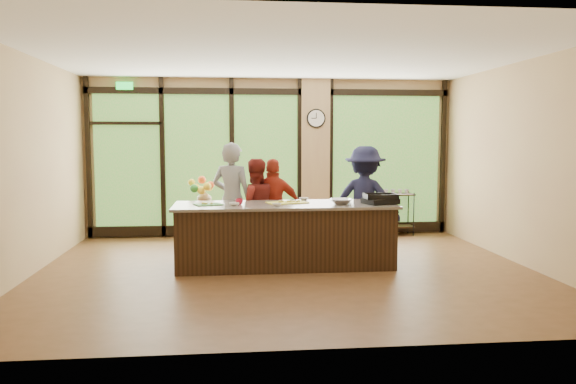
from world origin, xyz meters
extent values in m
plane|color=brown|center=(0.00, 0.00, 0.00)|extent=(7.00, 7.00, 0.00)
plane|color=white|center=(0.00, 0.00, 3.00)|extent=(7.00, 7.00, 0.00)
plane|color=tan|center=(0.00, 3.00, 1.50)|extent=(7.00, 0.00, 7.00)
plane|color=tan|center=(-3.50, 0.00, 1.50)|extent=(0.00, 6.00, 6.00)
plane|color=tan|center=(3.50, 0.00, 1.50)|extent=(0.00, 6.00, 6.00)
cube|color=tan|center=(0.85, 2.94, 1.50)|extent=(0.55, 0.12, 3.00)
cube|color=black|center=(0.00, 2.95, 2.75)|extent=(6.90, 0.08, 0.12)
cube|color=black|center=(0.00, 2.95, 0.12)|extent=(6.90, 0.08, 0.20)
cube|color=#19D83F|center=(-2.70, 2.90, 2.83)|extent=(0.30, 0.04, 0.14)
cube|color=#315F21|center=(-2.70, 2.97, 1.45)|extent=(1.20, 0.02, 2.50)
cube|color=#315F21|center=(-1.40, 2.97, 1.45)|extent=(1.20, 0.02, 2.50)
cube|color=#315F21|center=(-0.10, 2.97, 1.45)|extent=(1.20, 0.02, 2.50)
cube|color=#315F21|center=(2.25, 2.97, 1.45)|extent=(2.10, 0.02, 2.50)
cube|color=black|center=(-3.40, 2.95, 1.50)|extent=(0.08, 0.08, 3.00)
cube|color=black|center=(-2.05, 2.95, 1.50)|extent=(0.08, 0.08, 3.00)
cube|color=black|center=(-0.75, 2.95, 1.50)|extent=(0.08, 0.08, 3.00)
cube|color=black|center=(0.55, 2.95, 1.50)|extent=(0.08, 0.08, 3.00)
cube|color=black|center=(1.15, 2.95, 1.50)|extent=(0.08, 0.08, 3.00)
cube|color=black|center=(3.40, 2.95, 1.50)|extent=(0.08, 0.08, 3.00)
cube|color=black|center=(0.00, 0.30, 0.44)|extent=(3.10, 1.00, 0.88)
cube|color=slate|center=(0.00, 0.30, 0.90)|extent=(3.20, 1.10, 0.04)
cylinder|color=black|center=(0.85, 2.87, 2.25)|extent=(0.36, 0.04, 0.36)
cylinder|color=white|center=(0.85, 2.85, 2.25)|extent=(0.31, 0.01, 0.31)
cube|color=black|center=(0.85, 2.85, 2.30)|extent=(0.01, 0.00, 0.11)
cube|color=black|center=(0.80, 2.85, 2.25)|extent=(0.09, 0.00, 0.01)
imported|color=gray|center=(-0.76, 1.06, 0.90)|extent=(0.78, 0.67, 1.81)
imported|color=maroon|center=(-0.41, 1.05, 0.78)|extent=(0.85, 0.72, 1.55)
imported|color=maroon|center=(-0.09, 1.16, 0.77)|extent=(0.95, 0.50, 1.55)
imported|color=#181935|center=(1.36, 1.01, 0.87)|extent=(1.29, 1.04, 1.75)
cube|color=black|center=(1.38, 0.14, 0.96)|extent=(0.54, 0.48, 0.08)
imported|color=silver|center=(0.81, 0.17, 0.96)|extent=(0.35, 0.35, 0.08)
cube|color=#37822F|center=(-1.10, 0.28, 0.93)|extent=(0.44, 0.39, 0.01)
cube|color=yellow|center=(0.13, 0.41, 0.93)|extent=(0.48, 0.41, 0.01)
cube|color=yellow|center=(-0.01, 0.37, 0.93)|extent=(0.52, 0.45, 0.01)
imported|color=silver|center=(-0.73, 0.11, 0.94)|extent=(0.17, 0.17, 0.04)
imported|color=silver|center=(-0.14, 0.03, 0.94)|extent=(0.17, 0.17, 0.04)
imported|color=silver|center=(0.34, 0.77, 0.94)|extent=(0.14, 0.14, 0.03)
imported|color=red|center=(-0.66, 0.26, 0.96)|extent=(0.14, 0.14, 0.09)
cube|color=black|center=(-1.24, 2.14, 0.36)|extent=(0.46, 0.46, 0.72)
imported|color=#9A7D54|center=(-1.24, 2.14, 0.85)|extent=(0.31, 0.31, 0.26)
cube|color=black|center=(2.41, 2.75, 0.17)|extent=(0.67, 0.40, 0.03)
cube|color=black|center=(2.41, 2.75, 0.79)|extent=(0.67, 0.40, 0.03)
cylinder|color=black|center=(2.11, 2.58, 0.42)|extent=(0.02, 0.02, 0.84)
cylinder|color=black|center=(2.71, 2.58, 0.42)|extent=(0.02, 0.02, 0.84)
cylinder|color=black|center=(2.11, 2.92, 0.42)|extent=(0.02, 0.02, 0.84)
cylinder|color=black|center=(2.71, 2.92, 0.42)|extent=(0.02, 0.02, 0.84)
imported|color=silver|center=(2.20, 2.75, 0.85)|extent=(0.10, 0.10, 0.09)
imported|color=silver|center=(2.34, 2.75, 0.85)|extent=(0.10, 0.10, 0.09)
imported|color=silver|center=(2.48, 2.75, 0.85)|extent=(0.10, 0.10, 0.09)
imported|color=silver|center=(2.61, 2.75, 0.85)|extent=(0.10, 0.10, 0.09)
camera|label=1|loc=(-0.78, -7.77, 1.86)|focal=35.00mm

